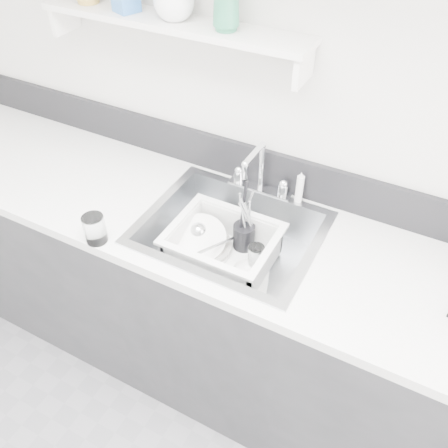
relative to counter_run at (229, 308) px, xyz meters
The scene contains 13 objects.
counter_run is the anchor object (origin of this frame).
backsplash 0.62m from the counter_run, 90.00° to the left, with size 3.20×0.02×0.16m, color black.
sink 0.37m from the counter_run, ahead, with size 0.64×0.52×0.20m, color silver, non-canonical shape.
faucet 0.58m from the counter_run, 90.00° to the left, with size 0.26×0.18×0.23m.
side_sprayer 0.61m from the counter_run, 57.89° to the left, with size 0.03×0.03×0.14m, color white.
wall_shelf 1.13m from the counter_run, 146.69° to the left, with size 1.00×0.16×0.12m.
wash_tub 0.37m from the counter_run, 138.31° to the right, with size 0.39×0.32×0.15m, color white, non-canonical shape.
plate_stack 0.35m from the counter_run, behind, with size 0.26×0.25×0.10m.
utensil_cup 0.38m from the counter_run, 79.12° to the left, with size 0.08×0.08×0.28m.
ladle 0.36m from the counter_run, behind, with size 0.27×0.10×0.08m, color silver, non-canonical shape.
tumbler_in_tub 0.37m from the counter_run, ahead, with size 0.06×0.06×0.09m, color white.
tumbler_counter 0.70m from the counter_run, 144.56° to the right, with size 0.08×0.08×0.11m, color white.
bowl_small 0.34m from the counter_run, 27.84° to the right, with size 0.11×0.11×0.03m, color white.
Camera 1 is at (0.57, 0.06, 2.07)m, focal length 38.00 mm.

